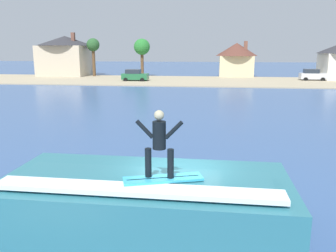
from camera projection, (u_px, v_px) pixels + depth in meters
ground_plane at (177, 218)px, 10.22m from camera, size 260.00×260.00×0.00m
wave_crest at (146, 203)px, 9.31m from camera, size 7.55×3.51×1.73m
surfboard at (163, 179)px, 8.48m from camera, size 2.00×1.10×0.06m
surfer at (159, 141)px, 8.30m from camera, size 1.16×0.32×1.67m
shoreline_bank at (209, 81)px, 53.55m from camera, size 120.00×17.13×0.14m
car_near_shore at (135, 75)px, 53.23m from camera, size 3.97×2.20×1.86m
car_far_shore at (312, 75)px, 54.08m from camera, size 3.86×2.21×1.86m
house_with_chimney at (66, 54)px, 63.68m from camera, size 10.35×10.35×7.75m
house_small_cottage at (236, 58)px, 61.36m from camera, size 7.24×7.24×6.24m
tree_tall_bare at (142, 48)px, 61.37m from camera, size 2.83×2.83×6.69m
tree_short_bushy at (93, 47)px, 61.32m from camera, size 2.27×2.27×6.76m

